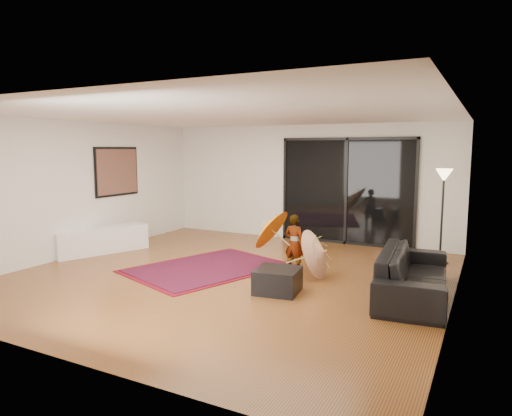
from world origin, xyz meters
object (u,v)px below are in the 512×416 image
Objects in this scene: sofa at (413,274)px; ottoman at (278,280)px; child at (294,243)px; media_console at (101,240)px.

sofa is 3.69× the size of ottoman.
child is at bearing 100.41° from ottoman.
media_console is at bearing 85.02° from sofa.
child reaches higher than media_console.
media_console is 0.82× the size of sofa.
child is (4.15, 0.43, 0.25)m from media_console.
ottoman is 0.62× the size of child.
media_console is 4.42m from ottoman.
child is (-0.21, 1.15, 0.33)m from ottoman.
media_console is 3.01× the size of ottoman.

